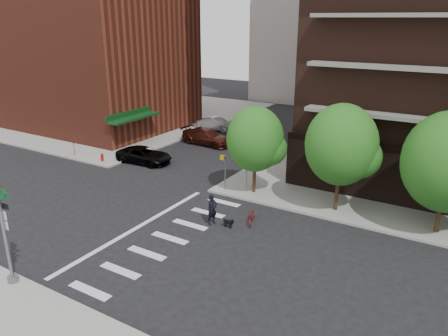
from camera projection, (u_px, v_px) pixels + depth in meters
The scene contains 17 objects.
ground at pixel (131, 226), 26.58m from camera, with size 120.00×120.00×0.00m, color black.
sidewalk_nw at pixel (115, 113), 57.56m from camera, with size 31.00×33.00×0.15m, color gray.
crosswalk at pixel (159, 235), 25.49m from camera, with size 3.85×13.00×0.01m.
midrise_nw at pixel (89, 35), 48.60m from camera, with size 21.40×15.50×20.00m.
tree_a at pixel (255, 139), 30.15m from camera, with size 4.00×4.00×5.90m.
tree_b at pixel (341, 145), 27.03m from camera, with size 4.50×4.50×6.65m.
tree_c at pixel (448, 162), 24.11m from camera, with size 5.00×5.00×6.80m.
traffic_signal at pixel (5, 234), 19.88m from camera, with size 0.90×0.75×6.00m.
pedestrian_signal at pixel (230, 167), 31.22m from camera, with size 2.18×0.67×2.60m.
fire_hydrant at pixel (102, 157), 37.85m from camera, with size 0.24×0.24×0.73m.
parking_meter at pixel (74, 147), 39.44m from camera, with size 0.10×0.08×1.32m.
parked_car_black at pixel (144, 155), 37.90m from camera, with size 4.98×2.30×1.38m, color black.
parked_car_maroon at pixel (207, 137), 43.33m from camera, with size 5.43×2.21×1.58m, color #421811.
parked_car_silver at pixel (217, 124), 48.75m from camera, with size 4.45×1.55×1.47m, color #999BA0.
scooter at pixel (252, 216), 26.83m from camera, with size 0.59×1.70×0.89m, color maroon.
dog_walker at pixel (212, 209), 26.54m from camera, with size 0.46×0.70×1.92m, color black.
dog at pixel (229, 222), 26.25m from camera, with size 0.66×0.19×0.56m.
Camera 1 is at (17.32, -17.50, 12.03)m, focal length 35.00 mm.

